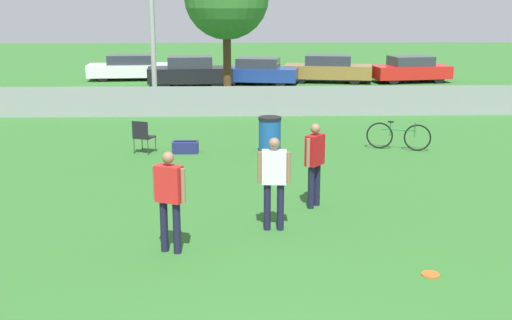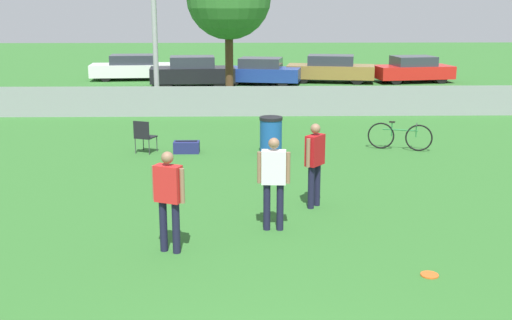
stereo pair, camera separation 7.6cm
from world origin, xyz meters
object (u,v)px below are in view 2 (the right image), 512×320
frisbee_disc (430,275)px  parked_car_tan (331,69)px  player_receiver_white (274,177)px  folding_chair_sideline (144,135)px  bicycle_sideline (400,136)px  trash_bin (271,135)px  gear_bag_sideline (187,147)px  parked_car_blue (261,72)px  player_thrower_red (169,194)px  parked_car_dark (193,72)px  parked_car_white (133,68)px  player_defender_red (315,159)px  parked_car_red (413,69)px

frisbee_disc → parked_car_tan: parked_car_tan is taller
player_receiver_white → frisbee_disc: 3.26m
folding_chair_sideline → bicycle_sideline: folding_chair_sideline is taller
trash_bin → gear_bag_sideline: (-2.33, 0.16, -0.36)m
parked_car_blue → folding_chair_sideline: bearing=-92.9°
bicycle_sideline → gear_bag_sideline: bearing=-159.5°
player_thrower_red → gear_bag_sideline: 7.28m
player_thrower_red → trash_bin: (1.99, 7.06, -0.49)m
trash_bin → gear_bag_sideline: bearing=176.0°
parked_car_dark → parked_car_tan: bearing=6.7°
bicycle_sideline → player_thrower_red: bearing=-108.9°
parked_car_white → trash_bin: bearing=-73.1°
player_receiver_white → player_defender_red: (0.89, 1.33, 0.00)m
parked_car_blue → parked_car_red: bearing=15.7°
bicycle_sideline → parked_car_tan: bearing=107.8°
bicycle_sideline → trash_bin: bearing=-155.5°
gear_bag_sideline → parked_car_tan: (6.09, 15.65, 0.53)m
frisbee_disc → parked_car_blue: parked_car_blue is taller
player_defender_red → parked_car_red: player_defender_red is taller
folding_chair_sideline → parked_car_blue: 15.38m
player_receiver_white → gear_bag_sideline: (-2.11, 6.19, -0.85)m
player_defender_red → parked_car_blue: bearing=38.6°
bicycle_sideline → parked_car_tan: parked_car_tan is taller
player_defender_red → gear_bag_sideline: player_defender_red is taller
frisbee_disc → parked_car_dark: (-5.30, 22.51, 0.70)m
folding_chair_sideline → parked_car_tan: (7.25, 15.68, 0.17)m
player_thrower_red → frisbee_disc: 4.33m
player_receiver_white → bicycle_sideline: size_ratio=1.00×
player_defender_red → parked_car_red: 21.73m
frisbee_disc → parked_car_tan: bearing=86.0°
gear_bag_sideline → parked_car_blue: bearing=80.6°
gear_bag_sideline → parked_car_red: parked_car_red is taller
trash_bin → parked_car_white: (-6.57, 17.15, 0.13)m
frisbee_disc → parked_car_blue: size_ratio=0.07×
player_thrower_red → parked_car_tan: size_ratio=0.37×
frisbee_disc → bicycle_sideline: size_ratio=0.16×
frisbee_disc → bicycle_sideline: 8.67m
frisbee_disc → parked_car_white: (-8.65, 25.26, 0.63)m
player_defender_red → parked_car_white: bearing=55.4°
trash_bin → parked_car_tan: parked_car_tan is taller
parked_car_blue → parked_car_tan: parked_car_tan is taller
trash_bin → parked_car_blue: (0.14, 15.08, 0.12)m
parked_car_white → parked_car_red: bearing=-9.5°
folding_chair_sideline → parked_car_blue: size_ratio=0.22×
parked_car_white → player_defender_red: bearing=-75.7°
folding_chair_sideline → gear_bag_sideline: size_ratio=1.30×
frisbee_disc → gear_bag_sideline: size_ratio=0.39×
parked_car_red → parked_car_white: bearing=165.3°
frisbee_disc → parked_car_white: size_ratio=0.06×
player_receiver_white → player_defender_red: same height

